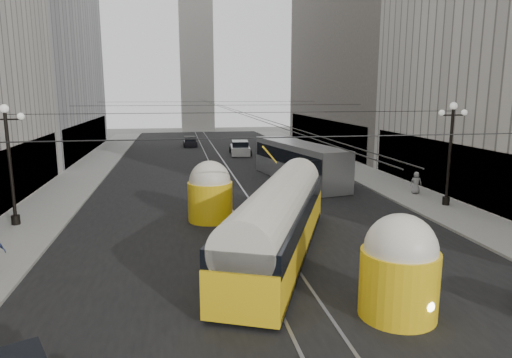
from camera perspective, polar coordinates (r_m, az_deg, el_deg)
name	(u,v)px	position (r m, az deg, el deg)	size (l,w,h in m)	color
road	(223,173)	(40.73, -4.14, 0.74)	(20.00, 85.00, 0.02)	black
sidewalk_left	(89,170)	(44.71, -20.10, 1.11)	(4.00, 72.00, 0.15)	gray
sidewalk_right	(338,163)	(46.78, 10.21, 2.01)	(4.00, 72.00, 0.15)	gray
rail_left	(215,173)	(40.67, -5.20, 0.71)	(0.12, 85.00, 0.04)	gray
rail_right	(231,173)	(40.81, -3.10, 0.77)	(0.12, 85.00, 0.04)	gray
building_left_far	(24,25)	(58.13, -27.03, 16.82)	(12.60, 28.60, 28.60)	#999999
building_right_far	(371,16)	(61.04, 14.17, 19.20)	(12.60, 32.60, 32.60)	#514C47
distant_tower	(196,48)	(87.84, -7.52, 15.90)	(6.00, 6.00, 31.36)	#B2AFA8
lamppost_left_mid	(9,158)	(27.06, -28.45, 2.32)	(1.86, 0.44, 6.37)	black
lamppost_right_mid	(450,148)	(30.50, 23.11, 3.59)	(1.86, 0.44, 6.37)	black
catenary	(225,107)	(39.13, -3.94, 9.00)	(25.00, 72.00, 0.23)	black
streetcar	(279,219)	(20.06, 2.89, -4.97)	(7.63, 14.67, 3.45)	yellow
city_bus	(299,160)	(36.85, 5.36, 2.32)	(4.94, 12.56, 3.10)	#9A9C9F
sedan_white_far	(240,148)	(52.54, -2.01, 3.84)	(2.51, 5.18, 1.58)	silver
sedan_dark_far	(190,142)	(61.29, -8.26, 4.61)	(1.81, 4.10, 1.28)	black
pedestrian_sidewalk_right	(416,183)	(33.55, 19.38, -0.44)	(0.76, 0.47, 1.55)	gray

